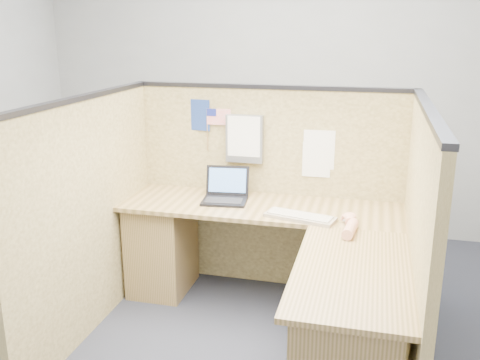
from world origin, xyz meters
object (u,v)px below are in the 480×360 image
(l_desk, at_px, (275,277))
(keyboard, at_px, (300,217))
(laptop, at_px, (227,192))
(mouse, at_px, (350,220))

(l_desk, bearing_deg, keyboard, 57.37)
(l_desk, xyz_separation_m, laptop, (-0.45, 0.46, 0.39))
(laptop, xyz_separation_m, mouse, (0.88, -0.27, -0.03))
(l_desk, relative_size, keyboard, 4.05)
(keyboard, xyz_separation_m, mouse, (0.32, -0.00, 0.01))
(laptop, distance_m, keyboard, 0.63)
(keyboard, height_order, mouse, mouse)
(l_desk, height_order, keyboard, keyboard)
(mouse, bearing_deg, laptop, 163.18)
(keyboard, bearing_deg, laptop, 168.41)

